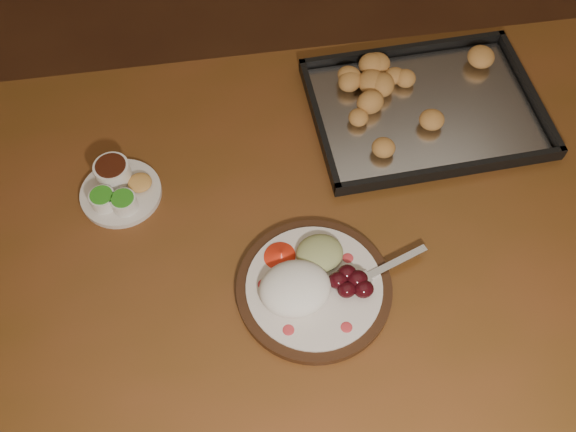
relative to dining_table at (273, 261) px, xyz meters
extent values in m
plane|color=brown|center=(0.29, 0.25, -0.65)|extent=(4.00, 4.00, 0.00)
cube|color=brown|center=(0.00, 0.00, 0.08)|extent=(1.58, 1.04, 0.04)
cylinder|color=#523518|center=(0.71, 0.31, -0.30)|extent=(0.07, 0.07, 0.71)
cylinder|color=black|center=(0.04, -0.12, 0.10)|extent=(0.26, 0.26, 0.02)
cylinder|color=beige|center=(0.04, -0.12, 0.11)|extent=(0.23, 0.23, 0.01)
ellipsoid|color=red|center=(-0.02, -0.19, 0.12)|extent=(0.02, 0.02, 0.00)
ellipsoid|color=red|center=(0.07, -0.20, 0.12)|extent=(0.02, 0.02, 0.00)
ellipsoid|color=red|center=(0.11, -0.09, 0.12)|extent=(0.02, 0.02, 0.00)
ellipsoid|color=red|center=(-0.04, -0.10, 0.12)|extent=(0.02, 0.02, 0.00)
ellipsoid|color=white|center=(0.01, -0.12, 0.13)|extent=(0.12, 0.11, 0.05)
ellipsoid|color=#480A13|center=(0.09, -0.15, 0.13)|extent=(0.03, 0.03, 0.03)
ellipsoid|color=#480A13|center=(0.11, -0.13, 0.13)|extent=(0.03, 0.03, 0.03)
ellipsoid|color=#480A13|center=(0.10, -0.12, 0.13)|extent=(0.03, 0.03, 0.03)
ellipsoid|color=#480A13|center=(0.12, -0.15, 0.13)|extent=(0.03, 0.03, 0.03)
ellipsoid|color=#480A13|center=(0.08, -0.13, 0.13)|extent=(0.03, 0.03, 0.03)
ellipsoid|color=tan|center=(0.07, -0.07, 0.12)|extent=(0.08, 0.08, 0.03)
cone|color=red|center=(0.00, -0.06, 0.12)|extent=(0.08, 0.08, 0.03)
cube|color=silver|center=(0.19, -0.11, 0.12)|extent=(0.12, 0.04, 0.00)
cube|color=silver|center=(0.12, -0.13, 0.12)|extent=(0.04, 0.03, 0.00)
cylinder|color=silver|center=(0.10, -0.14, 0.12)|extent=(0.03, 0.01, 0.00)
cylinder|color=silver|center=(0.10, -0.14, 0.12)|extent=(0.03, 0.01, 0.00)
cylinder|color=silver|center=(0.10, -0.13, 0.12)|extent=(0.03, 0.01, 0.00)
cylinder|color=silver|center=(0.10, -0.13, 0.12)|extent=(0.03, 0.01, 0.00)
cylinder|color=silver|center=(-0.25, 0.15, 0.10)|extent=(0.15, 0.15, 0.01)
cylinder|color=silver|center=(-0.28, 0.13, 0.12)|extent=(0.05, 0.05, 0.03)
cylinder|color=#2D8D1C|center=(-0.28, 0.13, 0.14)|extent=(0.04, 0.04, 0.00)
cylinder|color=silver|center=(-0.24, 0.12, 0.12)|extent=(0.05, 0.05, 0.03)
cylinder|color=#2D8D1C|center=(-0.24, 0.12, 0.14)|extent=(0.04, 0.04, 0.00)
cylinder|color=white|center=(-0.25, 0.19, 0.13)|extent=(0.06, 0.06, 0.04)
cylinder|color=#351409|center=(-0.25, 0.19, 0.14)|extent=(0.06, 0.06, 0.00)
ellipsoid|color=#E8A452|center=(-0.21, 0.16, 0.12)|extent=(0.04, 0.04, 0.02)
cube|color=black|center=(0.36, 0.20, 0.10)|extent=(0.46, 0.35, 0.01)
cube|color=black|center=(0.37, 0.36, 0.12)|extent=(0.45, 0.04, 0.02)
cube|color=black|center=(0.35, 0.04, 0.12)|extent=(0.45, 0.04, 0.02)
cube|color=black|center=(0.58, 0.19, 0.12)|extent=(0.03, 0.33, 0.02)
cube|color=black|center=(0.15, 0.21, 0.12)|extent=(0.03, 0.33, 0.02)
cube|color=silver|center=(0.36, 0.20, 0.11)|extent=(0.43, 0.32, 0.00)
ellipsoid|color=#C68B45|center=(0.42, 0.20, 0.13)|extent=(0.05, 0.05, 0.03)
ellipsoid|color=#C68B45|center=(0.47, 0.23, 0.13)|extent=(0.07, 0.06, 0.03)
ellipsoid|color=#C68B45|center=(0.41, 0.28, 0.13)|extent=(0.07, 0.07, 0.03)
ellipsoid|color=#C68B45|center=(0.38, 0.26, 0.13)|extent=(0.05, 0.05, 0.03)
ellipsoid|color=#C68B45|center=(0.33, 0.28, 0.13)|extent=(0.06, 0.06, 0.03)
ellipsoid|color=#C68B45|center=(0.32, 0.23, 0.13)|extent=(0.07, 0.07, 0.03)
ellipsoid|color=#C68B45|center=(0.25, 0.22, 0.13)|extent=(0.06, 0.06, 0.03)
ellipsoid|color=#C68B45|center=(0.29, 0.18, 0.13)|extent=(0.06, 0.06, 0.03)
ellipsoid|color=#C68B45|center=(0.26, 0.17, 0.13)|extent=(0.07, 0.07, 0.03)
ellipsoid|color=#C68B45|center=(0.32, 0.13, 0.13)|extent=(0.06, 0.06, 0.03)
ellipsoid|color=#C68B45|center=(0.37, 0.16, 0.13)|extent=(0.05, 0.05, 0.03)
ellipsoid|color=#C68B45|center=(0.43, 0.14, 0.13)|extent=(0.07, 0.07, 0.03)
ellipsoid|color=#C68B45|center=(0.43, 0.15, 0.13)|extent=(0.07, 0.06, 0.03)
camera|label=1|loc=(-0.11, -0.56, 1.08)|focal=40.00mm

